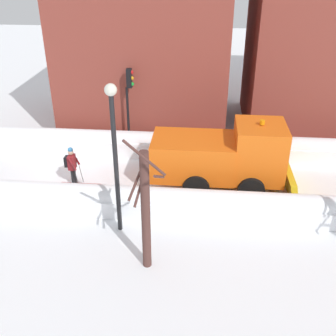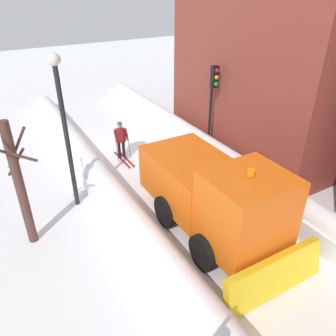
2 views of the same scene
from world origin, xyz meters
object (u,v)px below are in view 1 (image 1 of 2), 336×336
traffic_light_pole (129,95)px  plow_truck (225,156)px  street_lamp (114,144)px  bare_tree_near (146,209)px  skier (72,165)px

traffic_light_pole → plow_truck: bearing=55.1°
plow_truck → traffic_light_pole: size_ratio=1.43×
plow_truck → traffic_light_pole: traffic_light_pole is taller
plow_truck → traffic_light_pole: (-3.14, -4.51, 1.48)m
street_lamp → traffic_light_pole: bearing=-173.9°
street_lamp → bare_tree_near: bearing=34.6°
skier → traffic_light_pole: (-3.64, 1.90, 1.95)m
plow_truck → skier: (0.50, -6.40, -0.48)m
bare_tree_near → plow_truck: bearing=153.9°
skier → bare_tree_near: (4.71, 3.85, 1.18)m
plow_truck → skier: plow_truck is taller
traffic_light_pole → street_lamp: bearing=6.1°
plow_truck → street_lamp: street_lamp is taller
skier → plow_truck: bearing=94.4°
traffic_light_pole → bare_tree_near: 8.61m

